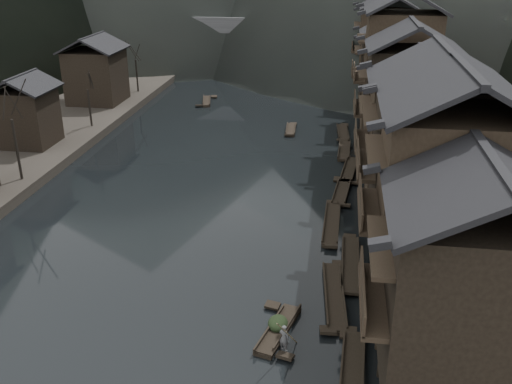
# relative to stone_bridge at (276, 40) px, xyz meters

# --- Properties ---
(water) EXTENTS (300.00, 300.00, 0.00)m
(water) POSITION_rel_stone_bridge_xyz_m (0.00, -72.00, -5.11)
(water) COLOR black
(water) RESTS_ON ground
(stilt_houses) EXTENTS (9.00, 67.60, 16.70)m
(stilt_houses) POSITION_rel_stone_bridge_xyz_m (17.28, -52.57, 3.98)
(stilt_houses) COLOR black
(stilt_houses) RESTS_ON ground
(left_houses) EXTENTS (8.10, 53.20, 8.73)m
(left_houses) POSITION_rel_stone_bridge_xyz_m (-20.50, -51.88, 0.55)
(left_houses) COLOR black
(left_houses) RESTS_ON left_bank
(moored_sampans) EXTENTS (3.02, 48.71, 0.47)m
(moored_sampans) POSITION_rel_stone_bridge_xyz_m (12.23, -58.55, -4.91)
(moored_sampans) COLOR black
(moored_sampans) RESTS_ON water
(midriver_boats) EXTENTS (14.59, 17.17, 0.45)m
(midriver_boats) POSITION_rel_stone_bridge_xyz_m (-1.00, -30.15, -4.91)
(midriver_boats) COLOR black
(midriver_boats) RESTS_ON water
(stone_bridge) EXTENTS (40.00, 6.00, 9.00)m
(stone_bridge) POSITION_rel_stone_bridge_xyz_m (0.00, 0.00, 0.00)
(stone_bridge) COLOR #4C4C4F
(stone_bridge) RESTS_ON ground
(hero_sampan) EXTENTS (2.30, 5.32, 0.44)m
(hero_sampan) POSITION_rel_stone_bridge_xyz_m (8.69, -74.75, -4.91)
(hero_sampan) COLOR black
(hero_sampan) RESTS_ON water
(cargo_heap) EXTENTS (1.16, 1.52, 0.70)m
(cargo_heap) POSITION_rel_stone_bridge_xyz_m (8.62, -74.51, -4.32)
(cargo_heap) COLOR black
(cargo_heap) RESTS_ON hero_sampan
(boatman) EXTENTS (0.70, 0.61, 1.62)m
(boatman) POSITION_rel_stone_bridge_xyz_m (9.16, -76.53, -3.86)
(boatman) COLOR #575759
(boatman) RESTS_ON hero_sampan
(bamboo_pole) EXTENTS (1.03, 2.35, 2.96)m
(bamboo_pole) POSITION_rel_stone_bridge_xyz_m (9.36, -76.53, -1.57)
(bamboo_pole) COLOR #8C7A51
(bamboo_pole) RESTS_ON boatman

